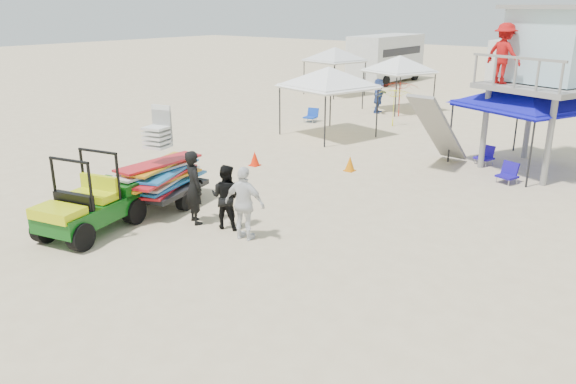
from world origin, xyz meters
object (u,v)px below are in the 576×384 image
Objects in this scene: surf_trailer at (164,172)px; lifeguard_tower at (547,52)px; utility_cart at (87,198)px; canopy_blue at (530,86)px; man_left at (194,187)px.

surf_trailer is 12.41m from lifeguard_tower.
utility_cart is 14.04m from canopy_blue.
man_left is (1.52, -0.30, -0.06)m from surf_trailer.
canopy_blue is at bearing 62.97° from utility_cart.
lifeguard_tower reaches higher than man_left.
lifeguard_tower is 1.15m from canopy_blue.
canopy_blue reaches higher than surf_trailer.
canopy_blue is (6.33, 12.40, 1.85)m from utility_cart.
man_left is at bearing -116.64° from lifeguard_tower.
man_left is at bearing -114.88° from canopy_blue.
canopy_blue reaches higher than man_left.
surf_trailer is 0.62× the size of canopy_blue.
man_left is 0.41× the size of canopy_blue.
lifeguard_tower reaches higher than utility_cart.
utility_cart is 0.53× the size of lifeguard_tower.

